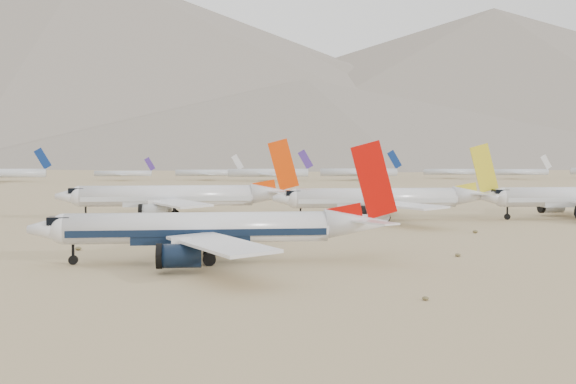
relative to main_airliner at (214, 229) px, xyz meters
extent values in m
plane|color=#9A8359|center=(10.02, 0.06, -4.53)|extent=(7000.00, 7000.00, 0.00)
cylinder|color=white|center=(-2.11, 0.00, 0.20)|extent=(34.80, 4.11, 4.11)
cube|color=#0D1B31|center=(-2.11, 0.00, -0.31)|extent=(34.11, 4.18, 0.93)
sphere|color=white|center=(-19.51, 0.00, 0.20)|extent=(4.11, 4.11, 4.11)
cube|color=black|center=(-20.13, 0.00, 1.33)|extent=(2.88, 2.67, 1.03)
cone|color=white|center=(19.40, 0.00, 0.51)|extent=(8.70, 4.11, 4.11)
cube|color=white|center=(0.58, -12.21, -0.52)|extent=(13.44, 21.18, 0.64)
cube|color=white|center=(21.09, -4.00, 1.02)|extent=(5.52, 7.22, 0.25)
cylinder|color=#0D1B31|center=(-4.04, -8.55, -2.37)|extent=(4.83, 2.96, 2.96)
cube|color=white|center=(0.58, 12.21, -0.52)|extent=(13.44, 21.18, 0.64)
cube|color=white|center=(21.09, 4.00, 1.02)|extent=(5.52, 7.22, 0.25)
cylinder|color=#0D1B31|center=(-4.04, 8.55, -2.37)|extent=(4.83, 2.96, 2.96)
cube|color=#C00702|center=(21.82, 0.00, 6.51)|extent=(6.60, 0.33, 10.87)
cylinder|color=black|center=(-18.48, 0.00, -3.91)|extent=(1.23, 0.51, 1.23)
cylinder|color=black|center=(-0.66, -2.88, -3.67)|extent=(1.73, 1.03, 1.73)
cylinder|color=black|center=(-0.66, 2.88, -3.67)|extent=(1.73, 1.03, 1.73)
sphere|color=white|center=(64.17, 56.72, 0.48)|extent=(4.35, 4.35, 4.35)
cube|color=black|center=(63.51, 56.72, 1.68)|extent=(3.05, 2.83, 1.09)
cube|color=white|center=(84.90, 69.37, -0.28)|extent=(13.87, 21.86, 0.67)
cylinder|color=silver|center=(80.13, 65.60, -2.25)|extent=(4.99, 3.14, 3.14)
cylinder|color=black|center=(65.26, 56.72, -3.88)|extent=(1.31, 0.54, 1.31)
cylinder|color=white|center=(35.78, 58.03, 0.45)|extent=(35.60, 4.33, 4.33)
cube|color=silver|center=(35.78, 58.03, -0.09)|extent=(34.89, 4.39, 0.97)
sphere|color=white|center=(17.99, 58.03, 0.45)|extent=(4.33, 4.33, 4.33)
cube|color=black|center=(17.34, 58.03, 1.64)|extent=(3.03, 2.81, 1.08)
cone|color=white|center=(57.79, 58.03, 0.77)|extent=(8.90, 4.33, 4.33)
cube|color=white|center=(38.53, 45.48, -0.31)|extent=(13.75, 21.67, 0.67)
cube|color=white|center=(59.52, 53.92, 1.31)|extent=(5.65, 7.39, 0.26)
cylinder|color=silver|center=(33.81, 49.22, -2.26)|extent=(4.94, 3.11, 3.11)
cube|color=white|center=(38.53, 70.58, -0.31)|extent=(13.75, 21.67, 0.67)
cube|color=white|center=(59.52, 62.14, 1.31)|extent=(5.65, 7.39, 0.26)
cylinder|color=silver|center=(33.81, 66.84, -2.26)|extent=(4.94, 3.11, 3.11)
cube|color=yellow|center=(60.26, 58.03, 6.94)|extent=(6.75, 0.35, 11.12)
cylinder|color=black|center=(19.07, 58.03, -3.88)|extent=(1.30, 0.54, 1.30)
cylinder|color=black|center=(37.27, 55.00, -3.62)|extent=(1.82, 1.08, 1.82)
cylinder|color=black|center=(37.27, 61.06, -3.62)|extent=(1.82, 1.08, 1.82)
cylinder|color=white|center=(-9.94, 65.14, 0.78)|extent=(37.79, 4.62, 4.62)
cube|color=silver|center=(-9.94, 65.14, 0.21)|extent=(37.03, 4.69, 1.04)
sphere|color=white|center=(-28.84, 65.14, 0.78)|extent=(4.62, 4.62, 4.62)
cube|color=black|center=(-29.53, 65.14, 2.05)|extent=(3.23, 3.00, 1.15)
cone|color=white|center=(13.42, 65.14, 1.13)|extent=(9.45, 4.62, 4.62)
cube|color=white|center=(-7.02, 51.81, -0.03)|extent=(14.60, 23.00, 0.71)
cube|color=white|center=(15.25, 60.77, 1.71)|extent=(6.00, 7.84, 0.28)
cylinder|color=silver|center=(-12.04, 55.78, -2.11)|extent=(5.25, 3.33, 3.33)
cube|color=white|center=(-7.02, 78.47, -0.03)|extent=(14.60, 23.00, 0.71)
cube|color=white|center=(15.25, 69.51, 1.71)|extent=(6.00, 7.84, 0.28)
cylinder|color=silver|center=(-12.04, 74.50, -2.11)|extent=(5.25, 3.33, 3.33)
cube|color=#EF3C04|center=(16.04, 65.14, 7.68)|extent=(7.16, 0.37, 11.80)
cylinder|color=black|center=(-27.68, 65.14, -3.84)|extent=(1.39, 0.58, 1.39)
cylinder|color=black|center=(-8.37, 61.91, -3.56)|extent=(1.94, 1.15, 1.94)
cylinder|color=black|center=(-8.37, 68.37, -3.56)|extent=(1.94, 1.15, 1.94)
cylinder|color=silver|center=(-109.12, 293.49, 0.14)|extent=(45.86, 4.53, 4.53)
cube|color=navy|center=(-87.54, 293.49, 7.80)|extent=(9.13, 0.45, 11.50)
cube|color=silver|center=(-109.12, 305.36, -0.54)|extent=(12.08, 21.11, 0.45)
cylinder|color=silver|center=(-48.10, 309.70, -0.59)|extent=(31.12, 3.08, 3.08)
cube|color=#442988|center=(-33.46, 309.70, 4.61)|extent=(6.20, 0.31, 7.81)
cube|color=silver|center=(-48.10, 301.64, -1.05)|extent=(8.20, 14.33, 0.31)
cube|color=silver|center=(-48.10, 317.75, -1.05)|extent=(8.20, 14.33, 0.31)
cylinder|color=silver|center=(-1.59, 310.09, -0.36)|extent=(35.71, 3.53, 3.53)
cube|color=white|center=(15.21, 310.09, 5.60)|extent=(7.11, 0.35, 8.96)
cube|color=silver|center=(-1.59, 300.84, -0.89)|extent=(9.41, 16.44, 0.35)
cube|color=silver|center=(-1.59, 319.33, -0.89)|extent=(9.41, 16.44, 0.35)
cylinder|color=silver|center=(31.03, 291.62, 0.01)|extent=(43.31, 4.28, 4.28)
cube|color=#442988|center=(51.41, 291.62, 7.25)|extent=(8.63, 0.43, 10.86)
cube|color=silver|center=(31.03, 280.41, -0.63)|extent=(11.41, 19.94, 0.43)
cube|color=silver|center=(31.03, 302.83, -0.63)|extent=(11.41, 19.94, 0.43)
cylinder|color=silver|center=(82.13, 297.40, -0.01)|extent=(42.94, 4.24, 4.24)
cube|color=navy|center=(102.34, 297.40, 7.17)|extent=(8.55, 0.42, 10.77)
cube|color=silver|center=(82.13, 286.28, -0.64)|extent=(11.31, 19.77, 0.42)
cube|color=silver|center=(82.13, 308.51, -0.64)|extent=(11.31, 19.77, 0.42)
cylinder|color=silver|center=(143.30, 318.91, -0.42)|extent=(34.56, 3.41, 3.41)
cube|color=#442988|center=(159.57, 318.91, 5.35)|extent=(6.88, 0.34, 8.67)
cube|color=silver|center=(143.30, 309.97, -0.93)|extent=(9.10, 15.91, 0.34)
cube|color=silver|center=(143.30, 327.85, -0.93)|extent=(9.10, 15.91, 0.34)
cylinder|color=silver|center=(178.71, 306.09, -0.38)|extent=(35.36, 3.49, 3.49)
cube|color=white|center=(195.35, 306.09, 5.53)|extent=(7.04, 0.35, 8.87)
cube|color=silver|center=(178.71, 296.94, -0.91)|extent=(9.32, 16.28, 0.35)
cube|color=silver|center=(178.71, 315.25, -0.91)|extent=(9.32, 16.28, 0.35)
cone|color=slate|center=(-289.98, 1690.06, 230.47)|extent=(2444.00, 2444.00, 470.00)
cone|color=slate|center=(210.02, 1480.06, 115.47)|extent=(1824.00, 1824.00, 240.00)
cone|color=slate|center=(710.02, 1660.06, 185.47)|extent=(2356.00, 2356.00, 380.00)
cone|color=slate|center=(160.02, 1100.06, 65.47)|extent=(1260.00, 1260.00, 140.00)
ellipsoid|color=brown|center=(-20.38, 14.46, -4.23)|extent=(0.98, 0.98, 0.54)
ellipsoid|color=brown|center=(20.72, -27.64, -4.32)|extent=(0.70, 0.70, 0.39)
ellipsoid|color=brown|center=(34.42, 1.66, -4.28)|extent=(0.84, 0.84, 0.46)
ellipsoid|color=brown|center=(48.12, 30.96, -4.23)|extent=(0.98, 0.98, 0.54)
camera|label=1|loc=(-0.59, -96.76, 10.00)|focal=45.00mm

